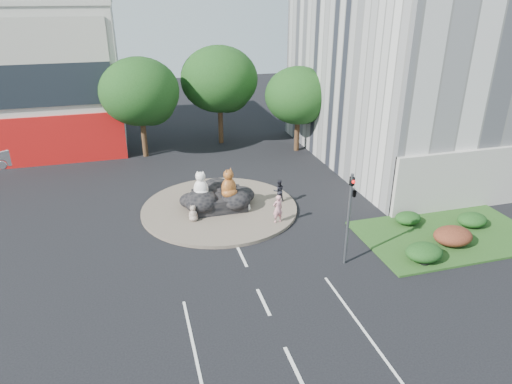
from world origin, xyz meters
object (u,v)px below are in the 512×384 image
(cat_white, at_px, (201,184))
(cat_tabby, at_px, (229,183))
(kitten_white, at_px, (247,204))
(parked_car, at_px, (22,155))
(kitten_calico, at_px, (193,213))
(pedestrian_pink, at_px, (278,209))
(pedestrian_dark, at_px, (279,191))
(litter_bin, at_px, (425,257))

(cat_white, xyz_separation_m, cat_tabby, (1.69, -0.36, 0.05))
(kitten_white, bearing_deg, parked_car, 123.97)
(kitten_calico, xyz_separation_m, pedestrian_pink, (4.86, -1.60, 0.37))
(pedestrian_pink, bearing_deg, pedestrian_dark, -119.24)
(pedestrian_dark, bearing_deg, cat_white, 1.81)
(cat_white, height_order, kitten_white, cat_white)
(pedestrian_dark, xyz_separation_m, litter_bin, (4.91, -9.10, -0.47))
(parked_car, bearing_deg, cat_tabby, -134.90)
(cat_white, xyz_separation_m, pedestrian_dark, (5.11, -0.03, -1.04))
(kitten_calico, height_order, pedestrian_pink, pedestrian_pink)
(kitten_calico, distance_m, kitten_white, 3.54)
(cat_white, distance_m, pedestrian_dark, 5.22)
(cat_white, distance_m, pedestrian_pink, 5.09)
(kitten_calico, bearing_deg, cat_white, 66.49)
(kitten_white, height_order, pedestrian_dark, pedestrian_dark)
(cat_white, distance_m, litter_bin, 13.64)
(pedestrian_dark, bearing_deg, kitten_calico, 13.77)
(pedestrian_pink, bearing_deg, cat_white, -44.37)
(litter_bin, bearing_deg, cat_tabby, 133.54)
(cat_white, bearing_deg, kitten_white, 4.79)
(cat_tabby, distance_m, litter_bin, 12.19)
(kitten_white, xyz_separation_m, parked_car, (-15.33, 13.59, 0.20))
(pedestrian_dark, bearing_deg, cat_tabby, 7.65)
(cat_tabby, height_order, kitten_calico, cat_tabby)
(cat_tabby, distance_m, kitten_white, 1.85)
(pedestrian_pink, xyz_separation_m, litter_bin, (5.90, -6.29, -0.60))
(cat_white, distance_m, parked_car, 18.01)
(litter_bin, bearing_deg, cat_white, 137.69)
(cat_tabby, xyz_separation_m, pedestrian_dark, (3.42, 0.33, -1.10))
(kitten_calico, bearing_deg, cat_tabby, 27.20)
(cat_white, relative_size, kitten_calico, 1.75)
(kitten_calico, relative_size, pedestrian_dark, 0.68)
(kitten_white, relative_size, pedestrian_dark, 0.52)
(kitten_calico, height_order, litter_bin, kitten_calico)
(kitten_white, xyz_separation_m, pedestrian_pink, (1.36, -2.08, 0.49))
(cat_tabby, xyz_separation_m, kitten_white, (1.07, -0.39, -1.46))
(cat_white, bearing_deg, pedestrian_dark, 19.64)
(cat_tabby, distance_m, pedestrian_pink, 3.60)
(cat_white, bearing_deg, parked_car, 154.35)
(cat_tabby, distance_m, kitten_calico, 2.91)
(cat_tabby, bearing_deg, pedestrian_dark, -23.26)
(kitten_calico, relative_size, parked_car, 0.21)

